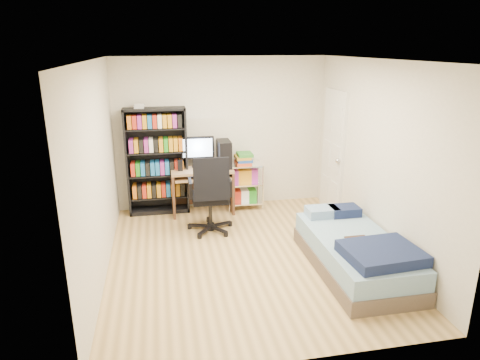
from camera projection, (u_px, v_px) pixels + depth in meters
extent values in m
cube|color=tan|center=(245.00, 258.00, 5.64)|extent=(3.50, 4.00, 0.04)
cube|color=white|center=(246.00, 58.00, 4.88)|extent=(3.50, 4.00, 0.04)
cube|color=beige|center=(221.00, 133.00, 7.15)|extent=(3.50, 0.04, 2.50)
cube|color=beige|center=(297.00, 233.00, 3.37)|extent=(3.50, 0.04, 2.50)
cube|color=beige|center=(96.00, 173.00, 4.94)|extent=(0.04, 4.00, 2.50)
cube|color=beige|center=(378.00, 158.00, 5.58)|extent=(0.04, 4.00, 2.50)
cube|color=black|center=(157.00, 162.00, 6.90)|extent=(0.97, 0.32, 1.73)
cube|color=black|center=(159.00, 196.00, 7.08)|extent=(0.91, 0.30, 0.02)
cube|color=red|center=(159.00, 189.00, 7.04)|extent=(0.84, 0.26, 0.21)
cube|color=black|center=(158.00, 174.00, 6.97)|extent=(0.91, 0.30, 0.02)
cube|color=blue|center=(157.00, 167.00, 6.92)|extent=(0.84, 0.26, 0.21)
cube|color=black|center=(157.00, 152.00, 6.85)|extent=(0.91, 0.30, 0.02)
cube|color=orange|center=(156.00, 144.00, 6.81)|extent=(0.84, 0.26, 0.21)
cube|color=black|center=(155.00, 128.00, 6.74)|extent=(0.91, 0.30, 0.02)
cube|color=#248A1E|center=(155.00, 121.00, 6.69)|extent=(0.84, 0.26, 0.21)
cube|color=silver|center=(139.00, 106.00, 6.59)|extent=(0.15, 0.14, 0.07)
cube|color=#A27853|center=(202.00, 170.00, 6.94)|extent=(1.00, 0.55, 0.04)
cube|color=#3C2E20|center=(173.00, 193.00, 6.97)|extent=(0.04, 0.55, 0.71)
cube|color=#3C2E20|center=(231.00, 190.00, 7.14)|extent=(0.04, 0.55, 0.71)
cube|color=#3C2E20|center=(201.00, 186.00, 7.28)|extent=(0.96, 0.03, 0.65)
cube|color=#A27853|center=(202.00, 177.00, 6.90)|extent=(0.90, 0.45, 0.02)
cube|color=black|center=(203.00, 176.00, 6.87)|extent=(0.44, 0.15, 0.02)
cube|color=black|center=(197.00, 148.00, 6.93)|extent=(0.54, 0.05, 0.36)
cube|color=silver|center=(198.00, 148.00, 6.90)|extent=(0.48, 0.01, 0.30)
cube|color=black|center=(224.00, 154.00, 6.98)|extent=(0.20, 0.42, 0.44)
cube|color=black|center=(180.00, 165.00, 6.80)|extent=(0.08, 0.08, 0.17)
cube|color=black|center=(213.00, 165.00, 6.85)|extent=(0.08, 0.08, 0.17)
cylinder|color=black|center=(210.00, 212.00, 6.36)|extent=(0.05, 0.05, 0.42)
cube|color=black|center=(210.00, 197.00, 6.29)|extent=(0.53, 0.53, 0.09)
cube|color=black|center=(211.00, 179.00, 5.95)|extent=(0.51, 0.17, 0.61)
cube|color=black|center=(190.00, 188.00, 6.19)|extent=(0.05, 0.33, 0.24)
cube|color=black|center=(229.00, 186.00, 6.29)|extent=(0.05, 0.33, 0.24)
cylinder|color=white|center=(230.00, 190.00, 7.00)|extent=(0.03, 0.03, 0.77)
cylinder|color=white|center=(263.00, 189.00, 7.09)|extent=(0.03, 0.03, 0.77)
cylinder|color=white|center=(226.00, 183.00, 7.38)|extent=(0.03, 0.03, 0.77)
cylinder|color=white|center=(258.00, 181.00, 7.47)|extent=(0.03, 0.03, 0.77)
cube|color=white|center=(244.00, 201.00, 7.32)|extent=(0.57, 0.41, 0.02)
cube|color=white|center=(244.00, 183.00, 7.22)|extent=(0.57, 0.41, 0.02)
cube|color=white|center=(244.00, 164.00, 7.12)|extent=(0.57, 0.41, 0.02)
cube|color=#BC401A|center=(244.00, 159.00, 7.09)|extent=(0.25, 0.31, 0.18)
cube|color=brown|center=(354.00, 262.00, 5.28)|extent=(0.95, 1.90, 0.19)
cube|color=#7CA1B9|center=(355.00, 247.00, 5.22)|extent=(0.91, 1.86, 0.23)
cube|color=#141E41|center=(382.00, 254.00, 4.69)|extent=(0.85, 0.72, 0.13)
cube|color=#9EC4E1|center=(322.00, 212.00, 5.85)|extent=(0.43, 0.28, 0.12)
cube|color=#141E41|center=(344.00, 211.00, 5.89)|extent=(0.40, 0.28, 0.12)
cube|color=#442615|center=(358.00, 240.00, 5.14)|extent=(0.27, 0.21, 0.02)
cube|color=silver|center=(333.00, 153.00, 6.91)|extent=(0.05, 0.80, 2.00)
sphere|color=silver|center=(338.00, 161.00, 6.61)|extent=(0.08, 0.08, 0.08)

